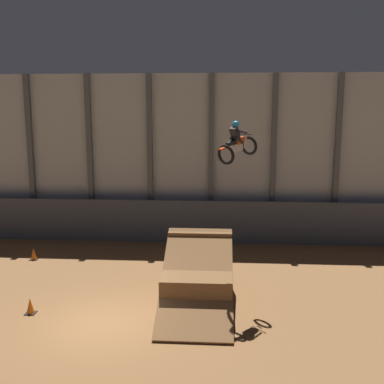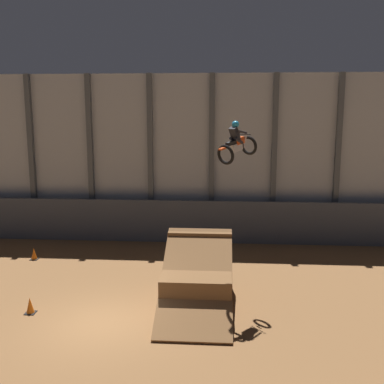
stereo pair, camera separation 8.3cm
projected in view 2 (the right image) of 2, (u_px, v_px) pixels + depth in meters
name	position (u px, v px, depth m)	size (l,w,h in m)	color
ground_plane	(102.00, 323.00, 15.20)	(60.00, 60.00, 0.00)	brown
arena_back_wall	(151.00, 157.00, 24.93)	(32.00, 0.40, 9.09)	#ADB2B7
lower_barrier	(149.00, 221.00, 24.61)	(31.36, 0.20, 2.32)	#474C56
dirt_ramp	(198.00, 279.00, 16.93)	(2.55, 4.91, 2.50)	brown
rider_bike_solo	(237.00, 144.00, 16.27)	(1.58, 1.72, 1.57)	black
traffic_cone_near_ramp	(34.00, 254.00, 21.69)	(0.36, 0.36, 0.58)	black
traffic_cone_arena_edge	(30.00, 306.00, 15.91)	(0.36, 0.36, 0.58)	black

